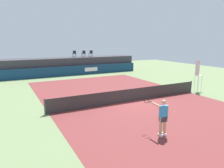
% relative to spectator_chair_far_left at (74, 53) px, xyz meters
% --- Properties ---
extents(ground_plane, '(48.00, 48.00, 0.00)m').
position_rel_spectator_chair_far_left_xyz_m(ground_plane, '(-0.66, -12.45, -2.69)').
color(ground_plane, '#6B7F51').
extents(court_inner, '(12.00, 22.00, 0.00)m').
position_rel_spectator_chair_far_left_xyz_m(court_inner, '(-0.66, -15.45, -2.69)').
color(court_inner, maroon).
rests_on(court_inner, ground).
extents(sponsor_wall, '(18.00, 0.22, 1.20)m').
position_rel_spectator_chair_far_left_xyz_m(sponsor_wall, '(-0.65, -1.95, -2.09)').
color(sponsor_wall, navy).
rests_on(sponsor_wall, ground).
extents(spectator_platform, '(18.00, 2.80, 2.20)m').
position_rel_spectator_chair_far_left_xyz_m(spectator_platform, '(-0.66, -0.15, -1.59)').
color(spectator_platform, '#38383D').
rests_on(spectator_platform, ground).
extents(spectator_chair_far_left, '(0.48, 0.48, 0.89)m').
position_rel_spectator_chair_far_left_xyz_m(spectator_chair_far_left, '(0.00, 0.00, 0.00)').
color(spectator_chair_far_left, '#1E232D').
rests_on(spectator_chair_far_left, spectator_platform).
extents(spectator_chair_left, '(0.44, 0.44, 0.89)m').
position_rel_spectator_chair_far_left_xyz_m(spectator_chair_left, '(1.17, -0.50, 0.00)').
color(spectator_chair_left, '#1E232D').
rests_on(spectator_chair_left, spectator_platform).
extents(spectator_chair_center, '(0.45, 0.45, 0.89)m').
position_rel_spectator_chair_far_left_xyz_m(spectator_chair_center, '(2.31, -0.30, 0.00)').
color(spectator_chair_center, '#1E232D').
rests_on(spectator_chair_center, spectator_platform).
extents(umpire_chair, '(0.45, 0.45, 2.76)m').
position_rel_spectator_chair_far_left_xyz_m(umpire_chair, '(6.27, -15.45, -1.11)').
color(umpire_chair, white).
rests_on(umpire_chair, ground).
extents(tennis_net, '(12.40, 0.02, 0.95)m').
position_rel_spectator_chair_far_left_xyz_m(tennis_net, '(-0.66, -15.45, -2.22)').
color(tennis_net, '#2D2D2D').
rests_on(tennis_net, ground).
extents(net_post_near, '(0.10, 0.10, 1.00)m').
position_rel_spectator_chair_far_left_xyz_m(net_post_near, '(-6.86, -15.45, -2.19)').
color(net_post_near, '#4C4C51').
rests_on(net_post_near, ground).
extents(net_post_far, '(0.10, 0.10, 1.00)m').
position_rel_spectator_chair_far_left_xyz_m(net_post_far, '(5.54, -15.45, -2.19)').
color(net_post_far, '#4C4C51').
rests_on(net_post_far, ground).
extents(tennis_player, '(0.67, 1.12, 1.77)m').
position_rel_spectator_chair_far_left_xyz_m(tennis_player, '(-2.47, -21.01, -1.73)').
color(tennis_player, white).
rests_on(tennis_player, court_inner).
extents(tennis_ball, '(0.07, 0.07, 0.07)m').
position_rel_spectator_chair_far_left_xyz_m(tennis_ball, '(0.02, -5.31, -2.66)').
color(tennis_ball, '#D8EA33').
rests_on(tennis_ball, court_inner).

